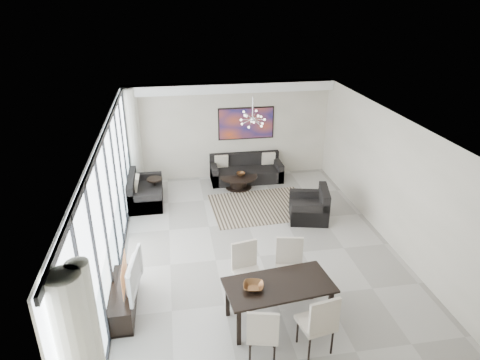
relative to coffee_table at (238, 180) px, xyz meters
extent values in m
cube|color=#A8A39B|center=(-0.12, -3.57, -0.21)|extent=(6.00, 9.00, 0.02)
cube|color=white|center=(-0.12, -3.57, 2.67)|extent=(6.00, 9.00, 0.02)
cube|color=beige|center=(-0.12, 0.92, 1.23)|extent=(6.00, 0.02, 2.90)
cube|color=beige|center=(2.87, -3.57, 1.23)|extent=(0.02, 9.00, 2.90)
cube|color=silver|center=(-3.10, -3.57, 1.23)|extent=(0.01, 8.95, 2.85)
cube|color=black|center=(-3.06, -3.57, 2.63)|extent=(0.04, 8.95, 0.10)
cube|color=black|center=(-3.06, -3.57, -0.19)|extent=(0.04, 8.95, 0.06)
cube|color=black|center=(-3.06, -6.57, 1.23)|extent=(0.04, 0.05, 2.88)
cube|color=black|center=(-3.06, -5.57, 1.23)|extent=(0.04, 0.05, 2.88)
cube|color=black|center=(-3.06, -4.57, 1.23)|extent=(0.04, 0.05, 2.88)
cube|color=black|center=(-3.06, -3.57, 1.23)|extent=(0.04, 0.05, 2.88)
cube|color=black|center=(-3.06, -2.57, 1.23)|extent=(0.04, 0.05, 2.88)
cube|color=black|center=(-3.06, -1.57, 1.23)|extent=(0.04, 0.05, 2.88)
cube|color=black|center=(-3.06, -0.57, 1.23)|extent=(0.04, 0.05, 2.88)
cube|color=black|center=(-3.06, 0.43, 1.23)|extent=(0.04, 0.05, 2.88)
cylinder|color=silver|center=(-2.92, 0.58, 1.23)|extent=(0.36, 0.36, 2.85)
cube|color=white|center=(-0.12, 0.73, 2.55)|extent=(5.98, 0.40, 0.26)
cube|color=#C1451A|center=(0.38, 0.90, 1.43)|extent=(1.68, 0.04, 0.98)
cylinder|color=silver|center=(0.18, -1.07, 2.41)|extent=(0.02, 0.02, 0.55)
sphere|color=silver|center=(0.18, -1.07, 2.13)|extent=(0.12, 0.12, 0.12)
cube|color=black|center=(0.38, -1.30, -0.21)|extent=(2.66, 2.10, 0.01)
cylinder|color=black|center=(0.00, 0.00, 0.15)|extent=(1.10, 1.10, 0.04)
cylinder|color=black|center=(0.00, 0.00, -0.05)|extent=(0.48, 0.48, 0.34)
cylinder|color=black|center=(0.00, 0.00, -0.20)|extent=(0.77, 0.77, 0.03)
imported|color=brown|center=(0.07, -0.02, 0.21)|extent=(0.31, 0.31, 0.08)
cube|color=black|center=(0.32, 0.45, -0.03)|extent=(2.12, 0.87, 0.39)
cube|color=black|center=(0.32, 0.79, 0.36)|extent=(2.12, 0.17, 0.39)
cube|color=black|center=(-0.66, 0.45, 0.06)|extent=(0.17, 0.87, 0.56)
cube|color=black|center=(1.29, 0.45, 0.06)|extent=(0.17, 0.87, 0.56)
cube|color=black|center=(-2.62, -0.52, -0.02)|extent=(0.87, 1.55, 0.39)
cube|color=black|center=(-2.97, -0.52, 0.36)|extent=(0.17, 1.55, 0.39)
cube|color=black|center=(-2.62, -1.21, 0.06)|extent=(0.87, 0.17, 0.56)
cube|color=black|center=(-2.62, 0.17, 0.06)|extent=(0.87, 0.17, 0.56)
cube|color=black|center=(1.43, -2.11, -0.01)|extent=(1.11, 1.15, 0.41)
cube|color=black|center=(1.79, -2.19, 0.40)|extent=(0.40, 0.99, 0.41)
cube|color=black|center=(1.52, -1.73, 0.08)|extent=(0.94, 0.39, 0.59)
cube|color=black|center=(1.34, -2.50, 0.08)|extent=(0.94, 0.39, 0.59)
cylinder|color=black|center=(-2.37, -0.30, 0.34)|extent=(0.42, 0.42, 0.04)
cylinder|color=black|center=(-2.37, -0.30, 0.06)|extent=(0.06, 0.06, 0.53)
cylinder|color=black|center=(-2.37, -0.30, -0.20)|extent=(0.30, 0.30, 0.03)
cube|color=black|center=(-2.88, -4.80, 0.01)|extent=(0.41, 1.47, 0.46)
imported|color=gray|center=(-2.72, -4.85, 0.55)|extent=(0.27, 1.07, 0.61)
cube|color=black|center=(-0.22, -5.53, 0.52)|extent=(1.91, 1.12, 0.04)
cube|color=black|center=(-0.97, -5.97, 0.14)|extent=(0.07, 0.07, 0.72)
cube|color=black|center=(-1.06, -5.27, 0.14)|extent=(0.07, 0.07, 0.72)
cube|color=black|center=(0.63, -5.78, 0.14)|extent=(0.07, 0.07, 0.72)
cube|color=black|center=(0.54, -5.08, 0.14)|extent=(0.07, 0.07, 0.72)
cube|color=beige|center=(-0.65, -6.28, 0.26)|extent=(0.57, 0.57, 0.06)
cube|color=beige|center=(-0.70, -6.48, 0.52)|extent=(0.47, 0.16, 0.58)
cylinder|color=black|center=(-0.79, -6.06, 0.00)|extent=(0.04, 0.04, 0.44)
cylinder|color=black|center=(-0.52, -6.50, 0.00)|extent=(0.04, 0.04, 0.44)
cube|color=beige|center=(0.20, -6.25, 0.29)|extent=(0.59, 0.59, 0.07)
cube|color=beige|center=(0.24, -6.47, 0.58)|extent=(0.51, 0.15, 0.62)
cylinder|color=black|center=(-0.03, -6.09, 0.02)|extent=(0.04, 0.04, 0.48)
cylinder|color=black|center=(0.43, -6.41, 0.02)|extent=(0.04, 0.04, 0.48)
cube|color=beige|center=(-0.61, -4.83, 0.28)|extent=(0.58, 0.58, 0.06)
cube|color=beige|center=(-0.65, -4.62, 0.56)|extent=(0.50, 0.15, 0.60)
cylinder|color=black|center=(-0.38, -4.98, 0.01)|extent=(0.04, 0.04, 0.46)
cylinder|color=black|center=(-0.84, -4.68, 0.01)|extent=(0.04, 0.04, 0.46)
cube|color=beige|center=(0.17, -4.87, 0.29)|extent=(0.59, 0.59, 0.07)
cube|color=beige|center=(0.21, -4.66, 0.57)|extent=(0.51, 0.14, 0.61)
cylinder|color=black|center=(0.33, -5.10, 0.02)|extent=(0.04, 0.04, 0.47)
cylinder|color=black|center=(0.01, -4.64, 0.02)|extent=(0.04, 0.04, 0.47)
imported|color=brown|center=(-0.66, -5.57, 0.58)|extent=(0.41, 0.41, 0.08)
camera|label=1|loc=(-1.83, -11.18, 5.06)|focal=32.00mm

